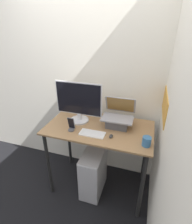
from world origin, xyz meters
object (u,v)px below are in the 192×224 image
(monitor, at_px, (79,103))
(computer_tower, at_px, (93,172))
(mouse, at_px, (111,136))
(laptop, at_px, (118,119))
(cell_phone, at_px, (71,126))
(keyboard, at_px, (92,134))

(monitor, xyz_separation_m, computer_tower, (0.22, -0.15, -0.84))
(mouse, bearing_deg, laptop, 86.00)
(cell_phone, bearing_deg, laptop, 27.35)
(laptop, bearing_deg, mouse, -94.00)
(laptop, distance_m, mouse, 0.25)
(cell_phone, bearing_deg, keyboard, -1.11)
(monitor, height_order, cell_phone, monitor)
(laptop, bearing_deg, cell_phone, -152.65)
(monitor, bearing_deg, computer_tower, -34.33)
(laptop, xyz_separation_m, cell_phone, (-0.45, -0.23, -0.04))
(keyboard, relative_size, cell_phone, 1.72)
(keyboard, height_order, computer_tower, keyboard)
(keyboard, bearing_deg, mouse, 1.64)
(monitor, xyz_separation_m, cell_phone, (-0.00, -0.22, -0.17))
(keyboard, distance_m, computer_tower, 0.63)
(monitor, distance_m, computer_tower, 0.88)
(laptop, xyz_separation_m, monitor, (-0.45, -0.01, 0.14))
(cell_phone, xyz_separation_m, computer_tower, (0.22, 0.07, -0.67))
(laptop, xyz_separation_m, computer_tower, (-0.23, -0.16, -0.71))
(monitor, distance_m, mouse, 0.53)
(monitor, relative_size, computer_tower, 0.93)
(cell_phone, bearing_deg, computer_tower, 18.09)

